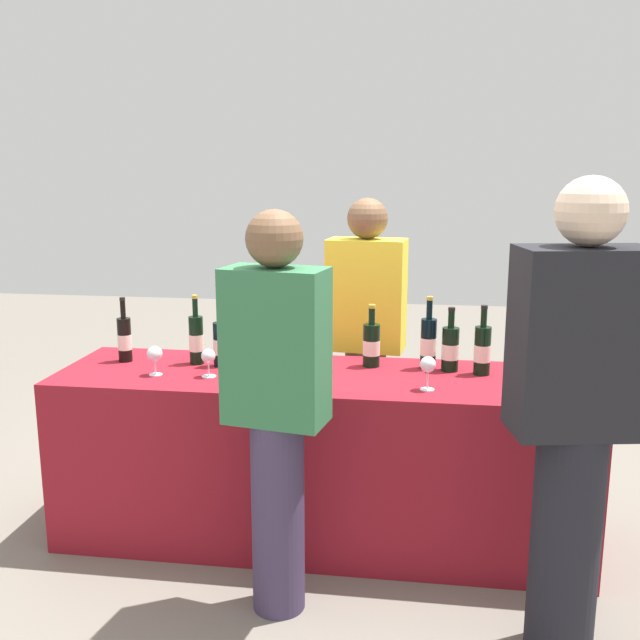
% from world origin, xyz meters
% --- Properties ---
extents(ground_plane, '(12.00, 12.00, 0.00)m').
position_xyz_m(ground_plane, '(0.00, 0.00, 0.00)').
color(ground_plane, slate).
extents(tasting_table, '(2.39, 0.67, 0.79)m').
position_xyz_m(tasting_table, '(0.00, 0.00, 0.40)').
color(tasting_table, maroon).
rests_on(tasting_table, ground_plane).
extents(wine_bottle_0, '(0.07, 0.07, 0.31)m').
position_xyz_m(wine_bottle_0, '(-0.96, 0.09, 0.90)').
color(wine_bottle_0, black).
rests_on(wine_bottle_0, tasting_table).
extents(wine_bottle_1, '(0.07, 0.07, 0.33)m').
position_xyz_m(wine_bottle_1, '(-0.60, 0.09, 0.91)').
color(wine_bottle_1, black).
rests_on(wine_bottle_1, tasting_table).
extents(wine_bottle_2, '(0.07, 0.07, 0.31)m').
position_xyz_m(wine_bottle_2, '(-0.48, 0.07, 0.90)').
color(wine_bottle_2, black).
rests_on(wine_bottle_2, tasting_table).
extents(wine_bottle_3, '(0.08, 0.08, 0.29)m').
position_xyz_m(wine_bottle_3, '(0.22, 0.17, 0.90)').
color(wine_bottle_3, black).
rests_on(wine_bottle_3, tasting_table).
extents(wine_bottle_4, '(0.07, 0.07, 0.34)m').
position_xyz_m(wine_bottle_4, '(0.48, 0.16, 0.92)').
color(wine_bottle_4, black).
rests_on(wine_bottle_4, tasting_table).
extents(wine_bottle_5, '(0.08, 0.08, 0.30)m').
position_xyz_m(wine_bottle_5, '(0.58, 0.14, 0.90)').
color(wine_bottle_5, black).
rests_on(wine_bottle_5, tasting_table).
extents(wine_bottle_6, '(0.07, 0.07, 0.32)m').
position_xyz_m(wine_bottle_6, '(0.72, 0.10, 0.91)').
color(wine_bottle_6, black).
rests_on(wine_bottle_6, tasting_table).
extents(wine_glass_0, '(0.07, 0.07, 0.13)m').
position_xyz_m(wine_glass_0, '(-0.73, -0.12, 0.89)').
color(wine_glass_0, silver).
rests_on(wine_glass_0, tasting_table).
extents(wine_glass_1, '(0.06, 0.06, 0.13)m').
position_xyz_m(wine_glass_1, '(-0.48, -0.11, 0.88)').
color(wine_glass_1, silver).
rests_on(wine_glass_1, tasting_table).
extents(wine_glass_2, '(0.07, 0.07, 0.14)m').
position_xyz_m(wine_glass_2, '(0.48, -0.17, 0.90)').
color(wine_glass_2, silver).
rests_on(wine_glass_2, tasting_table).
extents(server_pouring, '(0.42, 0.26, 1.56)m').
position_xyz_m(server_pouring, '(0.16, 0.58, 0.84)').
color(server_pouring, brown).
rests_on(server_pouring, ground_plane).
extents(guest_0, '(0.40, 0.27, 1.56)m').
position_xyz_m(guest_0, '(-0.08, -0.58, 0.85)').
color(guest_0, '#3F3351').
rests_on(guest_0, ground_plane).
extents(guest_1, '(0.47, 0.31, 1.68)m').
position_xyz_m(guest_1, '(0.97, -0.70, 0.91)').
color(guest_1, black).
rests_on(guest_1, ground_plane).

